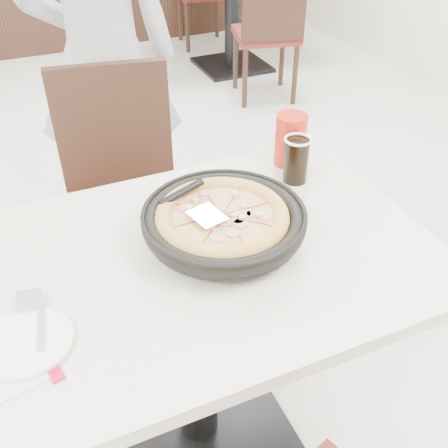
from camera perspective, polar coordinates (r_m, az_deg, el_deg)
name	(u,v)px	position (r m, az deg, el deg)	size (l,w,h in m)	color
floor	(86,348)	(2.12, -14.77, -12.91)	(7.00, 7.00, 0.00)	beige
main_table	(196,355)	(1.55, -3.10, -14.07)	(1.20, 0.80, 0.75)	silver
chair_far	(126,209)	(1.95, -10.59, 1.67)	(0.42, 0.42, 0.95)	black
trivet	(205,238)	(1.31, -2.06, -1.49)	(0.12, 0.12, 0.04)	black
pizza_pan	(224,227)	(1.30, 0.00, -0.28)	(0.39, 0.39, 0.01)	black
pizza	(222,222)	(1.29, -0.20, 0.24)	(0.29, 0.29, 0.02)	tan
pizza_server	(207,216)	(1.26, -1.86, 0.92)	(0.07, 0.09, 0.00)	white
napkin	(4,365)	(1.13, -22.80, -13.93)	(0.17, 0.17, 0.00)	silver
side_plate	(27,343)	(1.15, -20.69, -12.00)	(0.18, 0.18, 0.01)	white
fork	(41,322)	(1.16, -19.31, -10.08)	(0.01, 0.16, 0.00)	white
cola_glass	(296,161)	(1.55, 7.85, 6.80)	(0.07, 0.07, 0.13)	black
red_cup	(290,140)	(1.63, 7.24, 9.08)	(0.09, 0.09, 0.16)	red
diner_person	(103,61)	(2.27, -13.04, 16.94)	(0.61, 0.40, 1.68)	#B5B6BA
bg_table_right	(232,21)	(4.51, 0.90, 21.25)	(1.20, 0.80, 0.75)	silver
bg_chair_right_near	(266,31)	(3.90, 4.59, 20.21)	(0.42, 0.42, 0.95)	black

